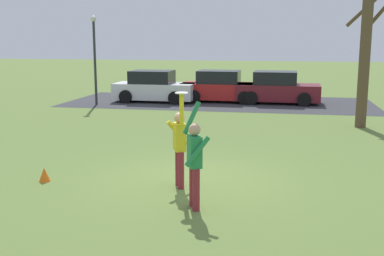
{
  "coord_description": "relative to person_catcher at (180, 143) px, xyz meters",
  "views": [
    {
      "loc": [
        2.05,
        -10.36,
        3.2
      ],
      "look_at": [
        0.17,
        -0.57,
        1.33
      ],
      "focal_mm": 44.75,
      "sensor_mm": 36.0,
      "label": 1
    }
  ],
  "objects": [
    {
      "name": "ground_plane",
      "position": [
        0.11,
        0.54,
        -0.98
      ],
      "size": [
        120.0,
        120.0,
        0.0
      ],
      "primitive_type": "plane",
      "color": "olive"
    },
    {
      "name": "frisbee_disc",
      "position": [
        0.09,
        -0.21,
        1.11
      ],
      "size": [
        0.27,
        0.27,
        0.02
      ],
      "primitive_type": "cylinder",
      "color": "white",
      "rests_on": "person_catcher"
    },
    {
      "name": "parked_car_white",
      "position": [
        -4.35,
        13.85,
        -0.25
      ],
      "size": [
        4.12,
        2.08,
        1.59
      ],
      "rotation": [
        0.0,
        0.0,
        -0.01
      ],
      "color": "white",
      "rests_on": "ground_plane"
    },
    {
      "name": "lamppost_by_lot",
      "position": [
        -6.84,
        12.17,
        1.6
      ],
      "size": [
        0.28,
        0.28,
        4.26
      ],
      "color": "#2D2D33",
      "rests_on": "ground_plane"
    },
    {
      "name": "person_catcher",
      "position": [
        0.0,
        0.0,
        0.0
      ],
      "size": [
        0.5,
        0.59,
        2.08
      ],
      "rotation": [
        0.0,
        0.0,
        -1.15
      ],
      "color": "maroon",
      "rests_on": "ground_plane"
    },
    {
      "name": "parking_strip",
      "position": [
        -1.05,
        14.17,
        -0.98
      ],
      "size": [
        15.32,
        6.4,
        0.01
      ],
      "primitive_type": "cube",
      "color": "#38383D",
      "rests_on": "ground_plane"
    },
    {
      "name": "field_cone_orange",
      "position": [
        -3.1,
        -0.18,
        -0.82
      ],
      "size": [
        0.26,
        0.26,
        0.32
      ],
      "primitive_type": "cone",
      "color": "orange",
      "rests_on": "ground_plane"
    },
    {
      "name": "parked_car_maroon",
      "position": [
        1.86,
        14.41,
        -0.25
      ],
      "size": [
        4.12,
        2.08,
        1.59
      ],
      "rotation": [
        0.0,
        0.0,
        -0.01
      ],
      "color": "maroon",
      "rests_on": "ground_plane"
    },
    {
      "name": "person_defender",
      "position": [
        0.56,
        -1.26,
        -0.0
      ],
      "size": [
        0.59,
        0.65,
        2.04
      ],
      "rotation": [
        0.0,
        0.0,
        1.99
      ],
      "color": "maroon",
      "rests_on": "ground_plane"
    },
    {
      "name": "bare_tree_tall",
      "position": [
        5.0,
        8.29,
        2.28
      ],
      "size": [
        1.95,
        2.2,
        6.18
      ],
      "color": "brown",
      "rests_on": "ground_plane"
    },
    {
      "name": "parked_car_red",
      "position": [
        -1.0,
        14.52,
        -0.25
      ],
      "size": [
        4.12,
        2.08,
        1.59
      ],
      "rotation": [
        0.0,
        0.0,
        -0.01
      ],
      "color": "red",
      "rests_on": "ground_plane"
    }
  ]
}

